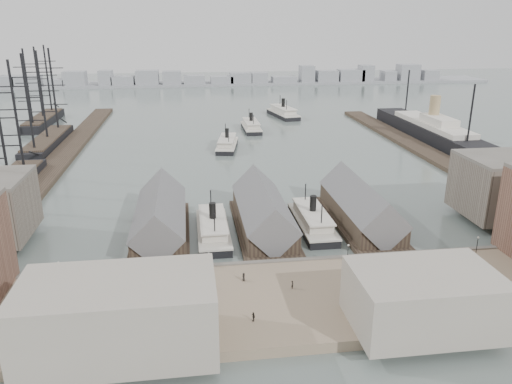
{
  "coord_description": "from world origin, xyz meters",
  "views": [
    {
      "loc": [
        -18.08,
        -101.16,
        51.27
      ],
      "look_at": [
        0.0,
        30.0,
        6.0
      ],
      "focal_mm": 35.0,
      "sensor_mm": 36.0,
      "label": 1
    }
  ],
  "objects": [
    {
      "name": "pedestrian_5",
      "position": [
        0.67,
        -17.09,
        2.86
      ],
      "size": [
        0.63,
        0.73,
        1.71
      ],
      "primitive_type": "imported",
      "rotation": [
        0.0,
        0.0,
        1.26
      ],
      "color": "black",
      "rests_on": "quay"
    },
    {
      "name": "horse_cart_left",
      "position": [
        -38.43,
        -12.3,
        2.76
      ],
      "size": [
        4.66,
        3.26,
        1.44
      ],
      "rotation": [
        0.0,
        0.0,
        1.1
      ],
      "color": "black",
      "rests_on": "quay"
    },
    {
      "name": "sailing_ship_near",
      "position": [
        -74.78,
        50.16,
        2.92
      ],
      "size": [
        9.69,
        66.74,
        39.83
      ],
      "color": "black",
      "rests_on": "ground"
    },
    {
      "name": "sailing_ship_far",
      "position": [
        -93.48,
        172.4,
        2.86
      ],
      "size": [
        9.62,
        53.45,
        39.56
      ],
      "color": "black",
      "rests_on": "ground"
    },
    {
      "name": "pedestrian_1",
      "position": [
        -41.09,
        -19.39,
        2.89
      ],
      "size": [
        1.04,
        0.92,
        1.78
      ],
      "primitive_type": "imported",
      "rotation": [
        0.0,
        0.0,
        5.95
      ],
      "color": "black",
      "rests_on": "quay"
    },
    {
      "name": "seawall",
      "position": [
        0.0,
        -5.2,
        1.15
      ],
      "size": [
        180.0,
        1.2,
        2.3
      ],
      "primitive_type": "cube",
      "color": "#59544C",
      "rests_on": "ground"
    },
    {
      "name": "east_wharf",
      "position": [
        78.0,
        90.0,
        0.8
      ],
      "size": [
        10.0,
        180.0,
        1.6
      ],
      "primitive_type": "cube",
      "color": "#2D231C",
      "rests_on": "ground"
    },
    {
      "name": "lamp_post_far_w",
      "position": [
        -45.0,
        -7.0,
        4.71
      ],
      "size": [
        0.44,
        0.44,
        3.92
      ],
      "color": "black",
      "rests_on": "quay"
    },
    {
      "name": "horse_cart_right",
      "position": [
        13.51,
        -23.3,
        2.81
      ],
      "size": [
        4.58,
        1.59,
        1.6
      ],
      "rotation": [
        0.0,
        0.0,
        1.57
      ],
      "color": "black",
      "rests_on": "quay"
    },
    {
      "name": "lamp_post_far_e",
      "position": [
        45.0,
        -7.0,
        4.71
      ],
      "size": [
        0.44,
        0.44,
        3.92
      ],
      "color": "black",
      "rests_on": "quay"
    },
    {
      "name": "sailing_ship_mid",
      "position": [
        -78.26,
        119.46,
        2.89
      ],
      "size": [
        9.81,
        56.65,
        40.31
      ],
      "color": "black",
      "rests_on": "ground"
    },
    {
      "name": "pedestrian_0",
      "position": [
        -46.26,
        -13.32,
        2.87
      ],
      "size": [
        0.78,
        0.74,
        1.74
      ],
      "primitive_type": "imported",
      "rotation": [
        0.0,
        0.0,
        0.58
      ],
      "color": "black",
      "rests_on": "quay"
    },
    {
      "name": "ferry_open_far",
      "position": [
        35.75,
        176.72,
        2.58
      ],
      "size": [
        14.81,
        32.0,
        11.0
      ],
      "rotation": [
        0.0,
        0.0,
        0.19
      ],
      "color": "black",
      "rests_on": "ground"
    },
    {
      "name": "pedestrian_3",
      "position": [
        -8.33,
        -27.06,
        2.87
      ],
      "size": [
        0.77,
        1.11,
        1.74
      ],
      "primitive_type": "imported",
      "rotation": [
        0.0,
        0.0,
        5.08
      ],
      "color": "black",
      "rests_on": "quay"
    },
    {
      "name": "ferry_open_mid",
      "position": [
        13.0,
        141.8,
        2.2
      ],
      "size": [
        7.91,
        26.26,
        9.37
      ],
      "rotation": [
        0.0,
        0.0,
        0.0
      ],
      "color": "black",
      "rests_on": "ground"
    },
    {
      "name": "street_bldg_center",
      "position": [
        20.0,
        -32.0,
        7.0
      ],
      "size": [
        24.0,
        16.0,
        10.0
      ],
      "primitive_type": "cube",
      "color": "gray",
      "rests_on": "quay"
    },
    {
      "name": "far_shore",
      "position": [
        -2.07,
        334.14,
        3.91
      ],
      "size": [
        500.0,
        40.0,
        15.72
      ],
      "color": "gray",
      "rests_on": "ground"
    },
    {
      "name": "lamp_post_near_w",
      "position": [
        -15.0,
        -7.0,
        4.71
      ],
      "size": [
        0.44,
        0.44,
        3.92
      ],
      "color": "black",
      "rests_on": "quay"
    },
    {
      "name": "ferry_shed_west",
      "position": [
        -26.0,
        16.88,
        4.64
      ],
      "size": [
        14.0,
        42.0,
        12.6
      ],
      "color": "#2D231C",
      "rests_on": "ground"
    },
    {
      "name": "ferry_docked_east",
      "position": [
        13.0,
        16.41,
        2.22
      ],
      "size": [
        7.96,
        26.55,
        9.48
      ],
      "color": "black",
      "rests_on": "ground"
    },
    {
      "name": "west_wharf",
      "position": [
        -68.0,
        100.0,
        0.8
      ],
      "size": [
        10.0,
        220.0,
        1.6
      ],
      "primitive_type": "cube",
      "color": "#2D231C",
      "rests_on": "ground"
    },
    {
      "name": "horse_cart_center",
      "position": [
        -16.47,
        -14.86,
        2.84
      ],
      "size": [
        4.94,
        1.64,
        1.67
      ],
      "rotation": [
        0.0,
        0.0,
        1.62
      ],
      "color": "black",
      "rests_on": "quay"
    },
    {
      "name": "street_bldg_west",
      "position": [
        -30.0,
        -32.0,
        8.0
      ],
      "size": [
        30.0,
        16.0,
        12.0
      ],
      "primitive_type": "cube",
      "color": "gray",
      "rests_on": "quay"
    },
    {
      "name": "pedestrian_2",
      "position": [
        -21.06,
        -13.11,
        2.82
      ],
      "size": [
        1.08,
        1.22,
        1.64
      ],
      "primitive_type": "imported",
      "rotation": [
        0.0,
        0.0,
        4.15
      ],
      "color": "black",
      "rests_on": "quay"
    },
    {
      "name": "ferry_shed_center",
      "position": [
        0.0,
        16.88,
        4.64
      ],
      "size": [
        14.0,
        42.0,
        12.6
      ],
      "color": "#2D231C",
      "rests_on": "ground"
    },
    {
      "name": "ocean_steamer",
      "position": [
        92.0,
        109.51,
        4.34
      ],
      "size": [
        13.8,
        100.81,
        20.16
      ],
      "color": "black",
      "rests_on": "ground"
    },
    {
      "name": "quay",
      "position": [
        0.0,
        -20.0,
        1.0
      ],
      "size": [
        180.0,
        30.0,
        2.0
      ],
      "primitive_type": "cube",
      "color": "#7C6953",
      "rests_on": "ground"
    },
    {
      "name": "lamp_post_near_e",
      "position": [
        15.0,
        -7.0,
        4.71
      ],
      "size": [
        0.44,
        0.44,
        3.92
      ],
      "color": "black",
      "rests_on": "quay"
    },
    {
      "name": "ferry_open_near",
      "position": [
        -1.93,
        106.23,
        2.15
      ],
      "size": [
        11.95,
        26.61,
        9.17
      ],
      "rotation": [
        0.0,
        0.0,
        -0.17
      ],
      "color": "black",
      "rests_on": "ground"
    },
    {
      "name": "ferry_shed_east",
      "position": [
        26.0,
        16.88,
        4.64
      ],
      "size": [
        14.0,
        42.0,
        12.6
      ],
      "color": "#2D231C",
      "rests_on": "ground"
    },
    {
      "name": "pedestrian_4",
      "position": [
        -8.38,
        -12.71,
        2.87
      ],
      "size": [
        0.75,
        0.96,
        1.73
      ],
      "primitive_type": "imported",
      "rotation": [
        0.0,
        0.0,
        4.46
      ],
      "color": "black",
      "rests_on": "quay"
    },
    {
      "name": "pedestrian_6",
      "position": [
        19.22,
        -8.0,
        2.8
      ],
      "size": [
        0.9,
        0.97,
        1.61
      ],
      "primitive_type": "imported",
      "rotation": [
        0.0,
        0.0,
        1.09
      ],
      "color": "black",
      "rests_on": "quay"
    },
    {
      "name": "pedestrian_7",
      "position": [
        37.0,
        -20.43,
        2.86
      ],
      "size": [
        1.28,
        1.05,
        1.72
      ],
      "primitive_type": "imported",
      "rotation": [
        0.0,
        0.0,
        5.85
      ],
      "color": "black",
      "rests_on": "quay"
    },
    {
      "name": "ferry_docked_west",
      "position": [
        -13.0,
        14.88,
        2.2
      ],
      "size": [
        7.87,
        26.24,
        9.37
      ],
      "color": "black",
      "rests_on": "ground"
    },
    {
      "name": "ground",
      "position": [
        0.0,
        0.0,
        0.0
      ],
      "size": [
        900.0,
        900.0,
        0.0
      ],
      "primitive_type": "plane",
      "color": "#525F5B",
      "rests_on": "ground"
    }
  ]
}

